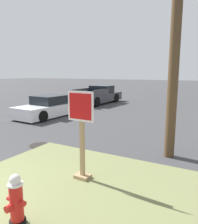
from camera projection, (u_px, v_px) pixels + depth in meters
grass_corner_patch at (80, 196)px, 4.65m from camera, size 5.91×4.77×0.08m
fire_hydrant at (16, 201)px, 3.66m from camera, size 0.38×0.34×0.88m
stop_sign at (82, 138)px, 5.19m from camera, size 0.69×0.29×2.10m
manhole_cover at (39, 145)px, 8.00m from camera, size 0.70×0.70×0.02m
parked_sedan_white at (49, 107)px, 13.33m from camera, size 2.08×4.27×1.25m
pickup_truck_charcoal at (98, 96)px, 19.06m from camera, size 2.26×5.64×1.48m
utility_pole at (177, 4)px, 6.21m from camera, size 1.64×0.30×8.57m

